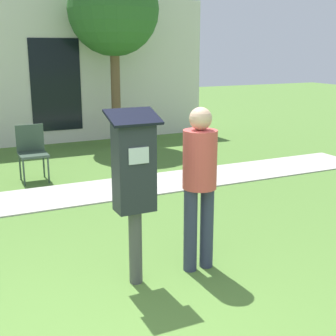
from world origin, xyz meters
The scene contains 5 objects.
sidewalk centered at (0.00, 3.75, 0.01)m, with size 12.00×1.10×0.02m.
parking_meter centered at (0.57, 0.90, 1.02)m, with size 0.44×0.31×1.59m.
person_standing centered at (1.22, 0.91, 0.93)m, with size 0.32×0.32×1.58m.
outdoor_chair_middle centered at (0.34, 4.83, 0.53)m, with size 0.44×0.44×0.90m.
tree centered at (2.51, 6.91, 2.84)m, with size 1.90×1.90×3.82m.
Camera 1 is at (-0.86, -2.76, 2.10)m, focal length 50.00 mm.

